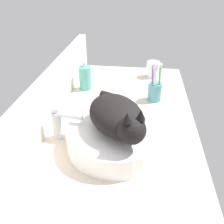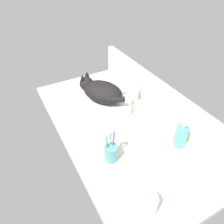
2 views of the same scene
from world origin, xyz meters
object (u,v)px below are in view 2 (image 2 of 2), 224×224
(faucet, at_px, (134,92))
(water_glass, at_px, (147,205))
(sink_basin, at_px, (103,104))
(toothbrush_cup, at_px, (111,152))
(cat, at_px, (101,91))
(soap_dispenser, at_px, (181,136))

(faucet, bearing_deg, water_glass, -28.75)
(faucet, bearing_deg, sink_basin, -96.41)
(toothbrush_cup, distance_m, water_glass, 0.29)
(cat, bearing_deg, water_glass, -11.46)
(sink_basin, relative_size, water_glass, 3.90)
(sink_basin, xyz_separation_m, soap_dispenser, (0.46, 0.21, 0.02))
(soap_dispenser, relative_size, water_glass, 1.73)
(soap_dispenser, bearing_deg, faucet, 179.90)
(sink_basin, distance_m, faucet, 0.21)
(sink_basin, bearing_deg, soap_dispenser, 24.31)
(cat, bearing_deg, soap_dispenser, 24.54)
(water_glass, bearing_deg, sink_basin, 167.73)
(soap_dispenser, bearing_deg, toothbrush_cup, -103.65)
(toothbrush_cup, relative_size, water_glass, 2.10)
(sink_basin, bearing_deg, cat, -147.22)
(cat, xyz_separation_m, faucet, (0.03, 0.21, -0.06))
(cat, xyz_separation_m, water_glass, (0.68, -0.14, -0.09))
(sink_basin, relative_size, faucet, 2.55)
(cat, height_order, water_glass, cat)
(soap_dispenser, height_order, toothbrush_cup, toothbrush_cup)
(soap_dispenser, xyz_separation_m, toothbrush_cup, (-0.09, -0.35, -0.01))
(cat, relative_size, soap_dispenser, 1.96)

